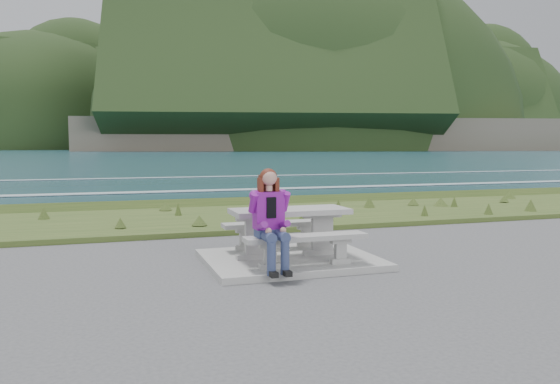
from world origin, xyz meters
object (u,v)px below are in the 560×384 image
(bench_seaward, at_px, (276,228))
(bench_landward, at_px, (306,242))
(picnic_table, at_px, (290,219))
(seated_woman, at_px, (272,234))

(bench_seaward, bearing_deg, bench_landward, -90.00)
(picnic_table, relative_size, bench_seaward, 1.00)
(picnic_table, distance_m, bench_seaward, 0.74)
(bench_landward, distance_m, seated_woman, 0.59)
(bench_landward, bearing_deg, bench_seaward, 90.00)
(seated_woman, bearing_deg, picnic_table, 55.28)
(bench_landward, relative_size, bench_seaward, 1.00)
(bench_seaward, xyz_separation_m, seated_woman, (-0.55, -1.53, 0.17))
(bench_seaward, height_order, seated_woman, seated_woman)
(bench_seaward, bearing_deg, seated_woman, -109.61)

